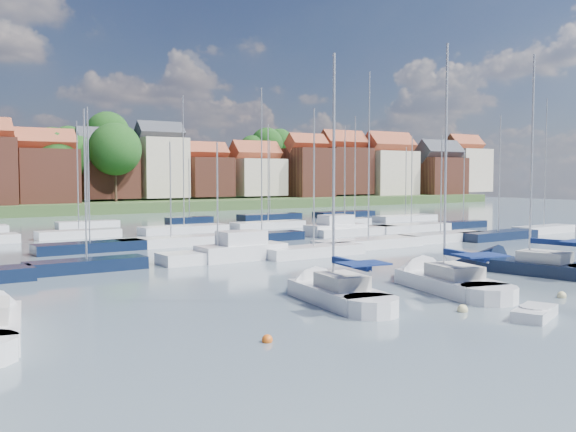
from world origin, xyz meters
TOP-DOWN VIEW (x-y plane):
  - ground at (0.00, 40.00)m, footprint 260.00×260.00m
  - sailboat_left at (-9.44, 3.63)m, footprint 4.22×10.43m
  - sailboat_centre at (-1.90, 3.03)m, footprint 5.45×11.54m
  - sailboat_navy at (7.18, 4.14)m, footprint 5.04×11.71m
  - tender at (-4.38, -5.33)m, footprint 3.30×2.39m
  - buoy_a at (-16.75, -2.04)m, footprint 0.43×0.43m
  - buoy_b at (-5.97, -2.50)m, footprint 0.51×0.51m
  - buoy_c at (-3.88, -0.89)m, footprint 0.51×0.51m
  - buoy_d at (1.24, -3.04)m, footprint 0.47×0.47m
  - buoy_e at (5.12, 7.33)m, footprint 0.41×0.41m
  - buoy_g at (8.66, 6.19)m, footprint 0.48×0.48m
  - buoy_h at (-9.71, 6.51)m, footprint 0.55×0.55m
  - marina_field at (1.91, 35.15)m, footprint 79.62×41.41m
  - far_shore_town at (2.23, 132.67)m, footprint 212.46×90.00m

SIDE VIEW (x-z plane):
  - ground at x=0.00m, z-range 0.00..0.00m
  - buoy_a at x=-16.75m, z-range -0.22..0.22m
  - buoy_b at x=-5.97m, z-range -0.26..0.26m
  - buoy_c at x=-3.88m, z-range -0.25..0.25m
  - buoy_d at x=1.24m, z-range -0.24..0.24m
  - buoy_e at x=5.12m, z-range -0.20..0.20m
  - buoy_g at x=8.66m, z-range -0.24..0.24m
  - buoy_h at x=-9.71m, z-range -0.27..0.27m
  - tender at x=-4.38m, z-range -0.07..0.57m
  - sailboat_centre at x=-1.90m, z-range -7.24..7.95m
  - sailboat_navy at x=7.18m, z-range -7.51..8.22m
  - sailboat_left at x=-9.44m, z-range -6.56..7.28m
  - marina_field at x=1.91m, z-range -7.53..8.40m
  - far_shore_town at x=2.23m, z-range -6.53..15.74m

